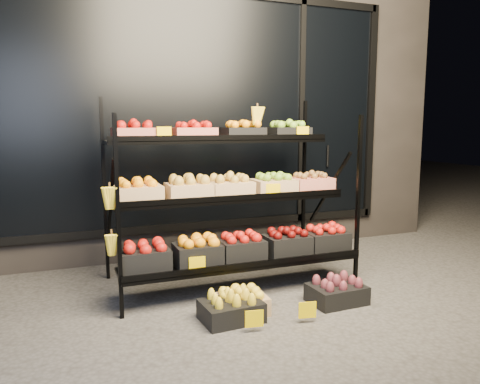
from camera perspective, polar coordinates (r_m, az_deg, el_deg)
name	(u,v)px	position (r m, az deg, el deg)	size (l,w,h in m)	color
ground	(259,307)	(3.77, 2.28, -13.86)	(24.00, 24.00, 0.00)	#514F4C
building	(176,97)	(5.97, -7.85, 11.35)	(6.00, 2.08, 3.50)	#2D2826
display_rack	(231,197)	(4.10, -1.12, -0.62)	(2.18, 1.02, 1.70)	black
tag_floor_a	(254,324)	(3.34, 1.75, -15.81)	(0.13, 0.01, 0.12)	#EFC500
tag_floor_b	(307,315)	(3.51, 8.21, -14.65)	(0.13, 0.01, 0.12)	#EFC500
floor_crate_midleft	(231,308)	(3.50, -1.09, -13.90)	(0.45, 0.34, 0.21)	black
floor_crate_midright	(240,301)	(3.64, 0.06, -13.17)	(0.40, 0.30, 0.20)	tan
floor_crate_right	(337,291)	(3.90, 11.71, -11.72)	(0.44, 0.33, 0.21)	black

